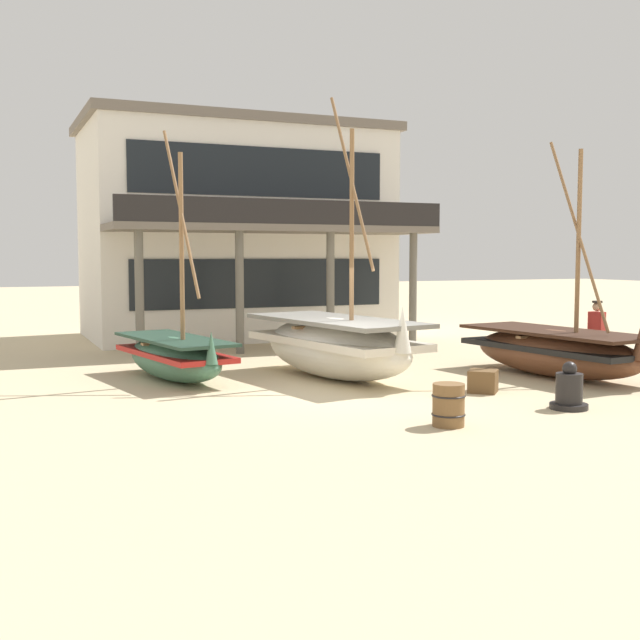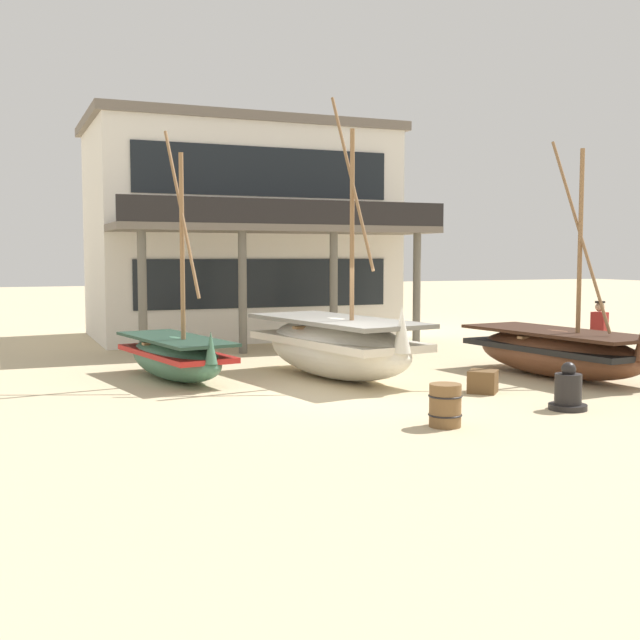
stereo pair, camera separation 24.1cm
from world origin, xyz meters
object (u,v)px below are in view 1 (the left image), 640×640
Objects in this scene: fishing_boat_far_right at (556,351)px; wooden_barrel at (449,405)px; fisherman_by_hull at (596,336)px; cargo_crate at (483,381)px; fishing_boat_near_left at (174,356)px; capstan_winch at (569,391)px; fishing_boat_centre_large at (336,345)px; harbor_building_main at (235,231)px.

fishing_boat_far_right is 6.27m from wooden_barrel.
cargo_crate is at bearing -160.54° from fisherman_by_hull.
fishing_boat_near_left is 3.28× the size of fisherman_by_hull.
fishing_boat_far_right is 6.17× the size of capstan_winch.
fisherman_by_hull is at bearing 30.70° from wooden_barrel.
capstan_winch is (2.39, -4.94, -0.42)m from fishing_boat_centre_large.
fisherman_by_hull is at bearing -64.31° from harbor_building_main.
cargo_crate is (-4.32, -1.53, -0.61)m from fisherman_by_hull.
fishing_boat_far_right reaches higher than fisherman_by_hull.
cargo_crate is (-2.78, -1.12, -0.37)m from fishing_boat_far_right.
capstan_winch is 2.11m from cargo_crate.
cargo_crate is 0.05× the size of harbor_building_main.
wooden_barrel is 3.41m from cargo_crate.
fishing_boat_far_right is 1.61m from fisherman_by_hull.
fishing_boat_centre_large is 5.35m from wooden_barrel.
fishing_boat_far_right is 12.88m from harbor_building_main.
fishing_boat_centre_large is 5.06m from fishing_boat_far_right.
harbor_building_main is at bearing 85.66° from fishing_boat_centre_large.
fishing_boat_centre_large is at bearing -94.34° from harbor_building_main.
fishing_boat_far_right is 7.64× the size of wooden_barrel.
wooden_barrel is 0.07× the size of harbor_building_main.
fishing_boat_far_right is 3.17× the size of fisherman_by_hull.
capstan_winch is (-3.90, -3.59, -0.50)m from fisherman_by_hull.
capstan_winch reaches higher than wooden_barrel.
fishing_boat_far_right is 9.76× the size of cargo_crate.
wooden_barrel is at bearing -94.35° from fishing_boat_centre_large.
wooden_barrel is (-2.79, -0.38, 0.02)m from capstan_winch.
wooden_barrel is 15.83m from harbor_building_main.
harbor_building_main reaches higher than wooden_barrel.
harbor_building_main reaches higher than fishing_boat_far_right.
capstan_winch is at bearing -126.51° from fishing_boat_far_right.
wooden_barrel is at bearing -145.28° from fishing_boat_far_right.
cargo_crate is at bearing -55.59° from fishing_boat_centre_large.
fishing_boat_near_left reaches higher than fishing_boat_far_right.
harbor_building_main is at bearing 96.13° from capstan_winch.
fishing_boat_centre_large is 8.96× the size of wooden_barrel.
fishing_boat_far_right is at bearing -165.31° from fisherman_by_hull.
wooden_barrel is (-5.15, -3.57, -0.25)m from fishing_boat_far_right.
fishing_boat_near_left is 10.03m from fisherman_by_hull.
fisherman_by_hull reaches higher than cargo_crate.
fishing_boat_centre_large is at bearing 85.65° from wooden_barrel.
wooden_barrel is at bearing -94.35° from harbor_building_main.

